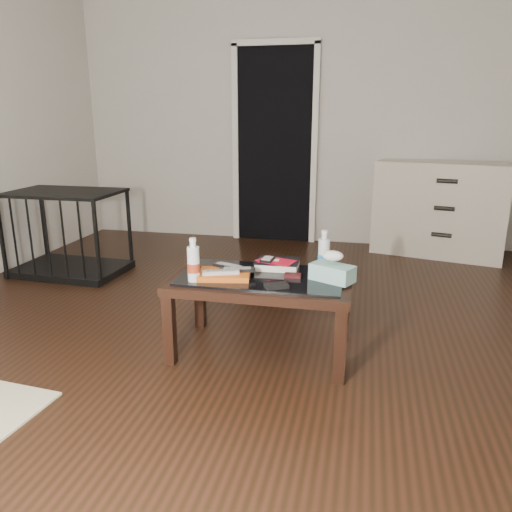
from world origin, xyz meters
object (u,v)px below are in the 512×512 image
at_px(dresser, 440,209).
at_px(water_bottle_right, 324,251).
at_px(water_bottle_left, 193,260).
at_px(textbook, 277,264).
at_px(pet_crate, 70,247).
at_px(tissue_box, 332,273).
at_px(coffee_table, 262,286).

relative_size(dresser, water_bottle_right, 5.40).
bearing_deg(water_bottle_left, dresser, 58.62).
height_order(textbook, water_bottle_right, water_bottle_right).
height_order(textbook, water_bottle_left, water_bottle_left).
bearing_deg(pet_crate, water_bottle_left, -36.00).
distance_m(pet_crate, tissue_box, 2.58).
distance_m(dresser, textbook, 2.57).
relative_size(coffee_table, tissue_box, 4.35).
bearing_deg(textbook, coffee_table, -112.08).
distance_m(coffee_table, dresser, 2.73).
height_order(water_bottle_right, tissue_box, water_bottle_right).
distance_m(water_bottle_right, tissue_box, 0.19).
xyz_separation_m(dresser, textbook, (-1.19, -2.27, 0.03)).
xyz_separation_m(coffee_table, water_bottle_right, (0.33, 0.16, 0.18)).
relative_size(pet_crate, water_bottle_left, 3.90).
xyz_separation_m(water_bottle_left, tissue_box, (0.73, 0.16, -0.07)).
relative_size(pet_crate, textbook, 3.71).
relative_size(dresser, pet_crate, 1.39).
xyz_separation_m(coffee_table, tissue_box, (0.39, -0.01, 0.11)).
relative_size(water_bottle_left, tissue_box, 1.03).
bearing_deg(tissue_box, coffee_table, -155.09).
bearing_deg(textbook, pet_crate, 153.12).
relative_size(coffee_table, water_bottle_right, 4.20).
bearing_deg(coffee_table, pet_crate, 150.22).
height_order(dresser, water_bottle_left, dresser).
xyz_separation_m(textbook, water_bottle_right, (0.27, -0.00, 0.10)).
bearing_deg(coffee_table, water_bottle_left, -152.89).
height_order(textbook, tissue_box, tissue_box).
relative_size(textbook, water_bottle_left, 1.05).
relative_size(coffee_table, textbook, 4.00).
distance_m(textbook, water_bottle_right, 0.29).
height_order(coffee_table, dresser, dresser).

